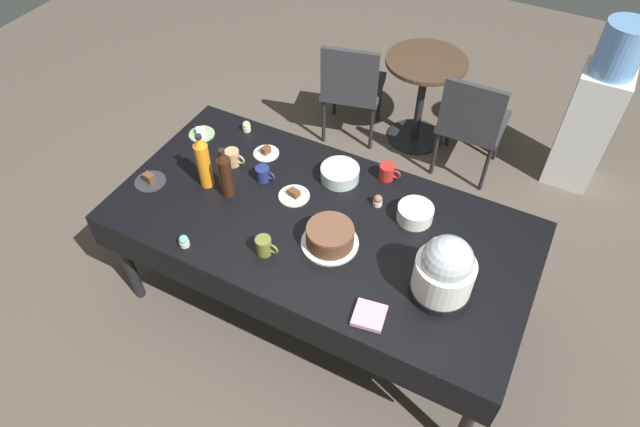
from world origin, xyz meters
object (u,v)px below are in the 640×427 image
(ceramic_snack_bowl, at_px, (415,213))
(cupcake_berry, at_px, (184,241))
(coffee_mug_red, at_px, (387,172))
(coffee_mug_olive, at_px, (264,246))
(slow_cooker, at_px, (445,271))
(dessert_plate_charcoal, at_px, (150,180))
(coffee_mug_navy, at_px, (263,174))
(round_cafe_table, at_px, (423,86))
(glass_salad_bowl, at_px, (340,173))
(potluck_table, at_px, (320,228))
(frosted_layer_cake, at_px, (330,236))
(cupcake_rose, at_px, (246,126))
(soda_bottle_cola, at_px, (225,174))
(dessert_plate_white, at_px, (266,152))
(dessert_plate_sage, at_px, (202,133))
(water_cooler, at_px, (593,112))
(maroon_chair_right, at_px, (472,120))
(soda_bottle_orange_juice, at_px, (203,162))
(cupcake_vanilla, at_px, (378,200))
(coffee_mug_tan, at_px, (233,158))
(dessert_plate_cream, at_px, (294,195))
(maroon_chair_left, at_px, (352,85))

(ceramic_snack_bowl, bearing_deg, cupcake_berry, -143.71)
(coffee_mug_red, distance_m, coffee_mug_olive, 0.84)
(slow_cooker, xyz_separation_m, dessert_plate_charcoal, (-1.66, -0.04, -0.15))
(ceramic_snack_bowl, distance_m, coffee_mug_navy, 0.86)
(round_cafe_table, bearing_deg, glass_salad_bowl, -89.89)
(potluck_table, relative_size, dessert_plate_charcoal, 12.75)
(frosted_layer_cake, height_order, cupcake_rose, frosted_layer_cake)
(coffee_mug_navy, bearing_deg, soda_bottle_cola, -122.37)
(dessert_plate_white, height_order, cupcake_berry, cupcake_berry)
(frosted_layer_cake, distance_m, dessert_plate_sage, 1.15)
(water_cooler, bearing_deg, maroon_chair_right, -155.43)
(soda_bottle_orange_juice, height_order, coffee_mug_red, soda_bottle_orange_juice)
(soda_bottle_cola, relative_size, water_cooler, 0.25)
(cupcake_vanilla, height_order, coffee_mug_tan, coffee_mug_tan)
(glass_salad_bowl, bearing_deg, dessert_plate_cream, -123.20)
(soda_bottle_cola, bearing_deg, coffee_mug_tan, 116.77)
(dessert_plate_white, bearing_deg, potluck_table, -31.39)
(round_cafe_table, xyz_separation_m, water_cooler, (1.17, 0.11, 0.09))
(potluck_table, bearing_deg, round_cafe_table, 91.62)
(frosted_layer_cake, bearing_deg, round_cafe_table, 95.07)
(frosted_layer_cake, height_order, cupcake_berry, frosted_layer_cake)
(cupcake_berry, relative_size, coffee_mug_tan, 0.54)
(dessert_plate_sage, xyz_separation_m, dessert_plate_charcoal, (-0.01, -0.47, 0.00))
(ceramic_snack_bowl, height_order, dessert_plate_white, ceramic_snack_bowl)
(round_cafe_table, bearing_deg, cupcake_berry, -101.90)
(potluck_table, xyz_separation_m, ceramic_snack_bowl, (0.43, 0.24, 0.10))
(dessert_plate_sage, relative_size, coffee_mug_navy, 1.32)
(frosted_layer_cake, bearing_deg, dessert_plate_white, 145.62)
(frosted_layer_cake, distance_m, dessert_plate_cream, 0.38)
(ceramic_snack_bowl, distance_m, soda_bottle_orange_juice, 1.15)
(ceramic_snack_bowl, height_order, cupcake_berry, ceramic_snack_bowl)
(coffee_mug_red, bearing_deg, coffee_mug_tan, -160.12)
(dessert_plate_sage, bearing_deg, potluck_table, -16.71)
(coffee_mug_navy, bearing_deg, maroon_chair_right, 59.88)
(soda_bottle_cola, xyz_separation_m, maroon_chair_left, (0.00, 1.60, -0.40))
(frosted_layer_cake, height_order, round_cafe_table, frosted_layer_cake)
(dessert_plate_charcoal, distance_m, cupcake_vanilla, 1.26)
(coffee_mug_navy, bearing_deg, cupcake_rose, 134.68)
(dessert_plate_cream, distance_m, coffee_mug_tan, 0.44)
(cupcake_rose, relative_size, maroon_chair_left, 0.08)
(ceramic_snack_bowl, bearing_deg, slow_cooker, -54.77)
(dessert_plate_cream, height_order, maroon_chair_right, maroon_chair_right)
(cupcake_vanilla, bearing_deg, coffee_mug_red, 99.76)
(maroon_chair_right, bearing_deg, slow_cooker, -79.99)
(coffee_mug_navy, distance_m, water_cooler, 2.34)
(dessert_plate_cream, height_order, cupcake_berry, cupcake_berry)
(cupcake_vanilla, distance_m, coffee_mug_tan, 0.86)
(slow_cooker, relative_size, coffee_mug_red, 2.78)
(maroon_chair_left, bearing_deg, ceramic_snack_bowl, -53.59)
(glass_salad_bowl, relative_size, coffee_mug_red, 1.73)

